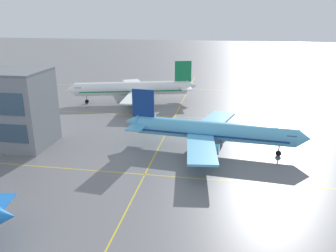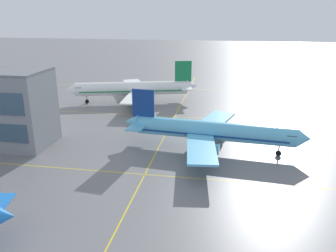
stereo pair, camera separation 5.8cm
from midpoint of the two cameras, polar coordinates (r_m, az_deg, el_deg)
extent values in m
cone|color=blue|center=(45.18, -25.55, -13.22)|extent=(3.46, 3.76, 3.32)
cylinder|color=#5BB7E5|center=(68.76, 7.51, -0.77)|extent=(31.10, 6.64, 3.67)
cone|color=#5BB7E5|center=(68.81, 21.41, -1.93)|extent=(2.85, 3.82, 3.60)
cone|color=#5BB7E5|center=(72.64, -5.86, 0.68)|extent=(3.41, 3.77, 3.48)
cube|color=navy|center=(70.63, -4.06, 3.73)|extent=(4.65, 0.79, 5.79)
cube|color=#5BB7E5|center=(69.38, -5.14, -0.16)|extent=(3.56, 5.30, 0.23)
cube|color=#5BB7E5|center=(74.57, -3.62, 1.22)|extent=(3.56, 5.30, 0.23)
cube|color=#5BB7E5|center=(61.50, 5.52, -3.65)|extent=(6.61, 14.95, 0.39)
cube|color=#5BB7E5|center=(76.79, 7.63, 0.85)|extent=(9.15, 15.32, 0.39)
cylinder|color=#5BB7E5|center=(64.73, 6.99, -3.74)|extent=(3.46, 2.34, 2.03)
cylinder|color=#5BB7E5|center=(74.05, 8.14, -0.87)|extent=(3.46, 2.34, 2.03)
cube|color=#385166|center=(68.40, 19.62, -1.36)|extent=(2.06, 3.53, 0.68)
cube|color=navy|center=(68.92, 7.49, -1.13)|extent=(28.65, 6.44, 0.35)
cylinder|color=#99999E|center=(69.24, 17.77, -3.49)|extent=(0.27, 0.27, 1.59)
cylinder|color=black|center=(69.63, 17.69, -4.30)|extent=(1.10, 0.54, 1.06)
cylinder|color=#99999E|center=(67.52, 5.50, -3.20)|extent=(0.27, 0.27, 1.59)
cylinder|color=black|center=(67.92, 5.47, -4.03)|extent=(1.10, 0.54, 1.06)
cylinder|color=#99999E|center=(72.15, 6.19, -1.77)|extent=(0.27, 0.27, 1.59)
cylinder|color=black|center=(72.53, 6.16, -2.55)|extent=(1.10, 0.54, 1.06)
cylinder|color=white|center=(104.55, -5.96, 6.16)|extent=(32.79, 12.40, 3.91)
cone|color=white|center=(106.20, -15.65, 5.77)|extent=(3.59, 4.40, 3.83)
cone|color=white|center=(105.87, 3.94, 6.61)|extent=(4.15, 4.45, 3.71)
cube|color=#197F47|center=(104.64, 2.53, 8.95)|extent=(4.86, 1.65, 6.17)
cube|color=white|center=(108.53, 2.54, 6.93)|extent=(4.58, 6.02, 0.25)
cube|color=white|center=(102.56, 3.02, 6.23)|extent=(4.58, 6.02, 0.25)
cube|color=white|center=(113.22, -5.42, 6.82)|extent=(11.81, 16.17, 0.41)
cube|color=white|center=(96.17, -5.34, 4.71)|extent=(6.20, 15.70, 0.41)
cylinder|color=#2D9956|center=(110.20, -6.03, 5.76)|extent=(3.94, 3.00, 2.16)
cylinder|color=#2D9956|center=(99.79, -6.04, 4.41)|extent=(3.94, 3.00, 2.16)
cube|color=#385166|center=(105.69, -14.41, 6.13)|extent=(2.73, 3.96, 0.72)
cube|color=#197F47|center=(104.65, -5.95, 5.90)|extent=(30.26, 11.75, 0.37)
cylinder|color=#99999E|center=(106.07, -13.18, 4.55)|extent=(0.29, 0.29, 1.70)
cylinder|color=black|center=(106.34, -13.13, 3.96)|extent=(1.21, 0.74, 1.13)
cylinder|color=#99999E|center=(107.72, -4.82, 5.19)|extent=(0.29, 0.29, 1.70)
cylinder|color=black|center=(107.99, -4.80, 4.61)|extent=(1.21, 0.74, 1.13)
cylinder|color=#99999E|center=(102.52, -4.76, 4.50)|extent=(0.29, 0.29, 1.70)
cylinder|color=black|center=(102.80, -4.75, 3.89)|extent=(1.21, 0.74, 1.13)
cube|color=yellow|center=(59.57, -3.80, -7.94)|extent=(137.87, 0.20, 0.01)
cube|color=yellow|center=(90.40, 1.09, 1.51)|extent=(137.87, 0.20, 0.01)
cube|color=yellow|center=(122.75, 3.45, 6.08)|extent=(137.87, 0.20, 0.01)
cube|color=yellow|center=(74.67, -0.84, -2.24)|extent=(0.20, 148.28, 0.01)
camera|label=1|loc=(0.03, -89.98, 0.01)|focal=37.14mm
camera|label=2|loc=(0.03, 90.02, -0.01)|focal=37.14mm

